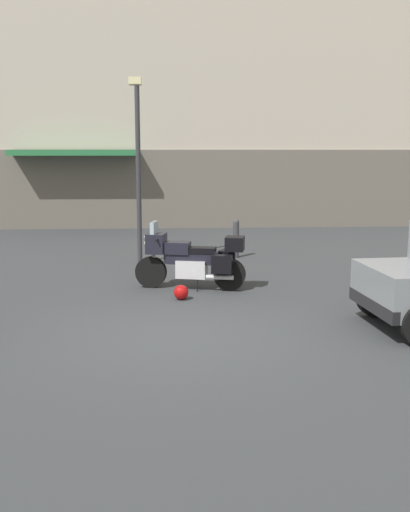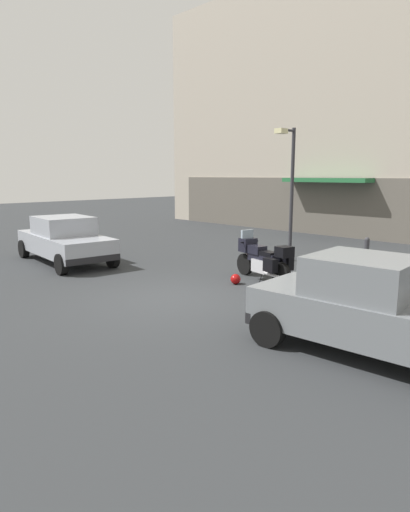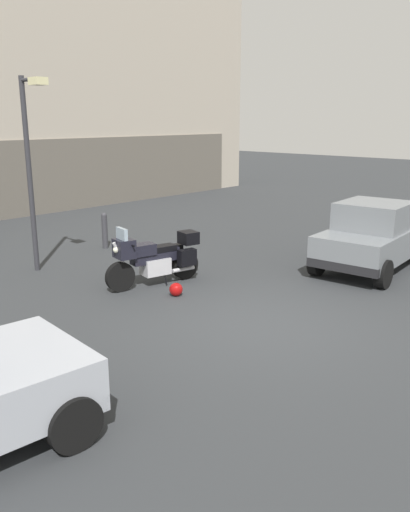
{
  "view_description": "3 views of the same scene",
  "coord_description": "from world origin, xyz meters",
  "px_view_note": "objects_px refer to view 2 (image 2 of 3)",
  "views": [
    {
      "loc": [
        -0.1,
        -8.79,
        2.77
      ],
      "look_at": [
        0.47,
        1.09,
        1.03
      ],
      "focal_mm": 42.22,
      "sensor_mm": 36.0,
      "label": 1
    },
    {
      "loc": [
        8.0,
        -6.53,
        2.94
      ],
      "look_at": [
        0.58,
        0.6,
        1.05
      ],
      "focal_mm": 31.1,
      "sensor_mm": 36.0,
      "label": 2
    },
    {
      "loc": [
        -7.01,
        -5.18,
        3.56
      ],
      "look_at": [
        -0.25,
        1.11,
        1.12
      ],
      "focal_mm": 36.7,
      "sensor_mm": 36.0,
      "label": 3
    }
  ],
  "objects_px": {
    "car_hatchback_near": "(368,307)",
    "bollard_curbside": "(366,252)",
    "car_sedan_far": "(65,240)",
    "streetlamp_curbside": "(290,181)",
    "helmet": "(236,279)",
    "motorcycle": "(263,259)"
  },
  "relations": [
    {
      "from": "motorcycle",
      "to": "helmet",
      "type": "xyz_separation_m",
      "value": [
        -0.24,
        -0.89,
        -0.48
      ]
    },
    {
      "from": "motorcycle",
      "to": "helmet",
      "type": "bearing_deg",
      "value": 87.35
    },
    {
      "from": "car_hatchback_near",
      "to": "car_sedan_far",
      "type": "height_order",
      "value": "car_hatchback_near"
    },
    {
      "from": "motorcycle",
      "to": "bollard_curbside",
      "type": "distance_m",
      "value": 3.78
    },
    {
      "from": "bollard_curbside",
      "to": "helmet",
      "type": "bearing_deg",
      "value": -108.9
    },
    {
      "from": "helmet",
      "to": "car_hatchback_near",
      "type": "xyz_separation_m",
      "value": [
        4.74,
        -2.02,
        0.67
      ]
    },
    {
      "from": "helmet",
      "to": "car_sedan_far",
      "type": "height_order",
      "value": "car_sedan_far"
    },
    {
      "from": "helmet",
      "to": "car_hatchback_near",
      "type": "height_order",
      "value": "car_hatchback_near"
    },
    {
      "from": "streetlamp_curbside",
      "to": "car_hatchback_near",
      "type": "bearing_deg",
      "value": -45.07
    },
    {
      "from": "helmet",
      "to": "bollard_curbside",
      "type": "xyz_separation_m",
      "value": [
        1.52,
        4.44,
        0.4
      ]
    },
    {
      "from": "car_sedan_far",
      "to": "bollard_curbside",
      "type": "xyz_separation_m",
      "value": [
        7.62,
        6.34,
        -0.25
      ]
    },
    {
      "from": "helmet",
      "to": "streetlamp_curbside",
      "type": "xyz_separation_m",
      "value": [
        -0.95,
        3.69,
        2.6
      ]
    },
    {
      "from": "motorcycle",
      "to": "car_sedan_far",
      "type": "bearing_deg",
      "value": 36.23
    },
    {
      "from": "streetlamp_curbside",
      "to": "bollard_curbside",
      "type": "bearing_deg",
      "value": 16.97
    },
    {
      "from": "car_hatchback_near",
      "to": "bollard_curbside",
      "type": "height_order",
      "value": "car_hatchback_near"
    },
    {
      "from": "car_sedan_far",
      "to": "streetlamp_curbside",
      "type": "xyz_separation_m",
      "value": [
        5.15,
        5.59,
        1.96
      ]
    },
    {
      "from": "helmet",
      "to": "car_sedan_far",
      "type": "bearing_deg",
      "value": -162.71
    },
    {
      "from": "car_sedan_far",
      "to": "streetlamp_curbside",
      "type": "bearing_deg",
      "value": -127.46
    },
    {
      "from": "car_hatchback_near",
      "to": "car_sedan_far",
      "type": "bearing_deg",
      "value": 174.79
    },
    {
      "from": "motorcycle",
      "to": "car_sedan_far",
      "type": "distance_m",
      "value": 6.93
    },
    {
      "from": "motorcycle",
      "to": "streetlamp_curbside",
      "type": "distance_m",
      "value": 3.71
    },
    {
      "from": "streetlamp_curbside",
      "to": "bollard_curbside",
      "type": "distance_m",
      "value": 3.4
    }
  ]
}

